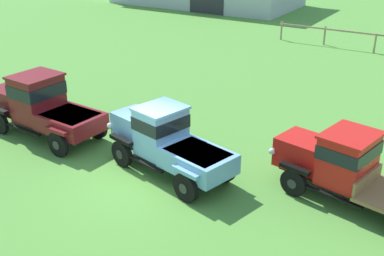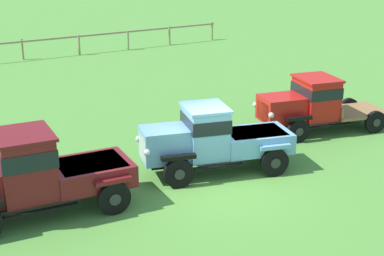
{
  "view_description": "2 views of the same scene",
  "coord_description": "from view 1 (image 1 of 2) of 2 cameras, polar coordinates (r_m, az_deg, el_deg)",
  "views": [
    {
      "loc": [
        8.22,
        -10.26,
        7.53
      ],
      "look_at": [
        0.47,
        2.31,
        1.0
      ],
      "focal_mm": 45.0,
      "sensor_mm": 36.0,
      "label": 1
    },
    {
      "loc": [
        -8.5,
        -13.27,
        7.24
      ],
      "look_at": [
        0.47,
        2.31,
        1.0
      ],
      "focal_mm": 55.0,
      "sensor_mm": 36.0,
      "label": 2
    }
  ],
  "objects": [
    {
      "name": "vintage_truck_foreground_near",
      "position": [
        18.52,
        -17.48,
        2.63
      ],
      "size": [
        5.27,
        2.29,
        2.3
      ],
      "color": "black",
      "rests_on": "ground"
    },
    {
      "name": "vintage_truck_second_in_line",
      "position": [
        15.09,
        -3.11,
        -1.42
      ],
      "size": [
        4.89,
        2.68,
        2.14
      ],
      "color": "black",
      "rests_on": "ground"
    },
    {
      "name": "vintage_truck_midrow_center",
      "position": [
        14.4,
        17.19,
        -3.88
      ],
      "size": [
        5.18,
        2.72,
        2.05
      ],
      "color": "black",
      "rests_on": "ground"
    },
    {
      "name": "ground_plane",
      "position": [
        15.15,
        -6.15,
        -6.11
      ],
      "size": [
        240.0,
        240.0,
        0.0
      ],
      "primitive_type": "plane",
      "color": "#518E38"
    }
  ]
}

